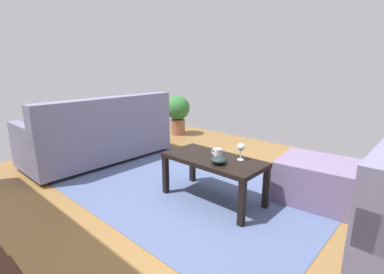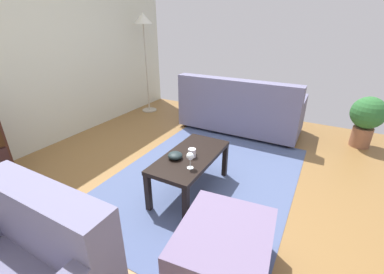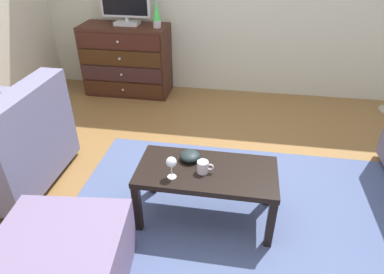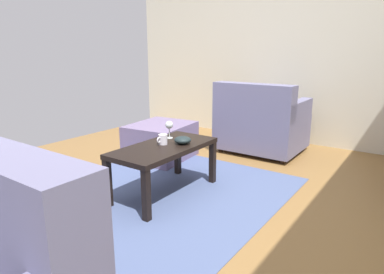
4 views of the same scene
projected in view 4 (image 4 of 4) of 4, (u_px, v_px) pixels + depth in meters
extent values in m
cube|color=brown|center=(176.00, 203.00, 2.75)|extent=(5.37, 4.88, 0.05)
cube|color=beige|center=(290.00, 36.00, 4.33)|extent=(0.12, 4.88, 2.75)
cube|color=#47567E|center=(141.00, 203.00, 2.69)|extent=(2.60, 1.90, 0.01)
cube|color=black|center=(213.00, 162.00, 3.08)|extent=(0.05, 0.05, 0.39)
cube|color=black|center=(146.00, 196.00, 2.37)|extent=(0.05, 0.05, 0.39)
cube|color=black|center=(178.00, 155.00, 3.30)|extent=(0.05, 0.05, 0.39)
cube|color=black|center=(108.00, 183.00, 2.59)|extent=(0.05, 0.05, 0.39)
cube|color=black|center=(164.00, 148.00, 2.78)|extent=(0.95, 0.46, 0.04)
cylinder|color=silver|center=(169.00, 138.00, 3.01)|extent=(0.06, 0.06, 0.00)
cylinder|color=silver|center=(169.00, 133.00, 3.00)|extent=(0.01, 0.01, 0.09)
sphere|color=silver|center=(169.00, 125.00, 2.98)|extent=(0.07, 0.07, 0.07)
cylinder|color=silver|center=(163.00, 139.00, 2.80)|extent=(0.08, 0.08, 0.08)
torus|color=silver|center=(159.00, 140.00, 2.76)|extent=(0.05, 0.01, 0.05)
ellipsoid|color=#1B2629|center=(183.00, 140.00, 2.82)|extent=(0.14, 0.14, 0.06)
cylinder|color=#332319|center=(301.00, 148.00, 4.16)|extent=(0.05, 0.05, 0.05)
cylinder|color=#332319|center=(244.00, 139.00, 4.59)|extent=(0.05, 0.05, 0.05)
cylinder|color=#332319|center=(282.00, 161.00, 3.65)|extent=(0.05, 0.05, 0.05)
cylinder|color=#332319|center=(221.00, 149.00, 4.08)|extent=(0.05, 0.05, 0.05)
cube|color=slate|center=(262.00, 131.00, 4.06)|extent=(0.80, 0.93, 0.39)
cube|color=slate|center=(253.00, 102.00, 3.73)|extent=(0.20, 0.93, 0.40)
cube|color=slate|center=(297.00, 110.00, 3.76)|extent=(0.76, 0.12, 0.20)
cube|color=slate|center=(233.00, 104.00, 4.21)|extent=(0.76, 0.12, 0.20)
cube|color=slate|center=(161.00, 141.00, 3.79)|extent=(0.76, 0.67, 0.40)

